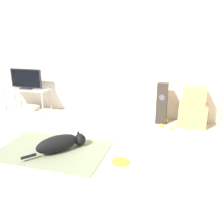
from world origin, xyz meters
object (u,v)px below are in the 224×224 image
at_px(cardboard_box_lower, 192,115).
at_px(tennis_ball_loose_on_carpet, 171,129).
at_px(tennis_ball_by_boxes, 162,125).
at_px(frisbee, 121,162).
at_px(tennis_ball_near_speaker, 167,121).
at_px(cardboard_box_upper, 194,96).
at_px(floor_speaker, 162,103).
at_px(tv, 26,79).
at_px(dog, 61,143).
at_px(game_console, 32,108).
at_px(tv_stand, 27,91).

bearing_deg(cardboard_box_lower, tennis_ball_loose_on_carpet, -134.93).
bearing_deg(tennis_ball_loose_on_carpet, tennis_ball_by_boxes, 147.92).
xyz_separation_m(frisbee, tennis_ball_near_speaker, (0.52, 1.92, 0.02)).
xyz_separation_m(cardboard_box_upper, tennis_ball_by_boxes, (-0.57, -0.26, -0.60)).
relative_size(floor_speaker, tv, 1.06).
distance_m(floor_speaker, tennis_ball_near_speaker, 0.41).
xyz_separation_m(dog, cardboard_box_upper, (2.03, 1.80, 0.49)).
bearing_deg(game_console, tennis_ball_by_boxes, -4.61).
relative_size(frisbee, floor_speaker, 0.30).
height_order(tennis_ball_by_boxes, game_console, game_console).
relative_size(cardboard_box_lower, cardboard_box_upper, 1.24).
xyz_separation_m(dog, tv_stand, (-1.78, 1.77, 0.32)).
bearing_deg(tennis_ball_loose_on_carpet, frisbee, -113.35).
bearing_deg(tv, game_console, 16.85).
height_order(floor_speaker, tennis_ball_near_speaker, floor_speaker).
xyz_separation_m(dog, tennis_ball_loose_on_carpet, (1.66, 1.41, -0.11)).
height_order(floor_speaker, game_console, floor_speaker).
relative_size(tennis_ball_by_boxes, tennis_ball_near_speaker, 1.00).
distance_m(tv_stand, tennis_ball_loose_on_carpet, 3.49).
relative_size(tv_stand, tv, 1.34).
xyz_separation_m(dog, tennis_ball_by_boxes, (1.46, 1.54, -0.11)).
distance_m(frisbee, cardboard_box_upper, 2.22).
relative_size(frisbee, game_console, 0.87).
xyz_separation_m(frisbee, cardboard_box_lower, (1.02, 1.86, 0.21)).
xyz_separation_m(cardboard_box_lower, floor_speaker, (-0.62, 0.01, 0.20)).
bearing_deg(tennis_ball_loose_on_carpet, cardboard_box_lower, 45.07).
height_order(tennis_ball_by_boxes, tennis_ball_loose_on_carpet, same).
relative_size(dog, cardboard_box_upper, 2.01).
xyz_separation_m(frisbee, cardboard_box_upper, (1.01, 1.87, 0.62)).
bearing_deg(tennis_ball_loose_on_carpet, floor_speaker, 122.53).
bearing_deg(tv_stand, dog, -44.84).
height_order(frisbee, cardboard_box_lower, cardboard_box_lower).
bearing_deg(tv, tennis_ball_near_speaker, 1.20).
relative_size(tv, game_console, 2.73).
bearing_deg(cardboard_box_lower, dog, -138.71).
bearing_deg(floor_speaker, tv_stand, -179.66).
relative_size(tv_stand, tennis_ball_loose_on_carpet, 16.32).
bearing_deg(game_console, frisbee, -34.29).
distance_m(dog, frisbee, 1.03).
distance_m(dog, floor_speaker, 2.30).
relative_size(cardboard_box_lower, tennis_ball_by_boxes, 8.26).
height_order(cardboard_box_lower, tennis_ball_by_boxes, cardboard_box_lower).
xyz_separation_m(tv, game_console, (0.06, 0.02, -0.72)).
relative_size(floor_speaker, tennis_ball_near_speaker, 12.95).
height_order(frisbee, tennis_ball_near_speaker, tennis_ball_near_speaker).
relative_size(tennis_ball_by_boxes, game_console, 0.22).
bearing_deg(frisbee, dog, 175.66).
bearing_deg(frisbee, tennis_ball_by_boxes, 74.68).
bearing_deg(tv, tv_stand, -90.00).
xyz_separation_m(tv_stand, tennis_ball_by_boxes, (3.24, -0.24, -0.43)).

